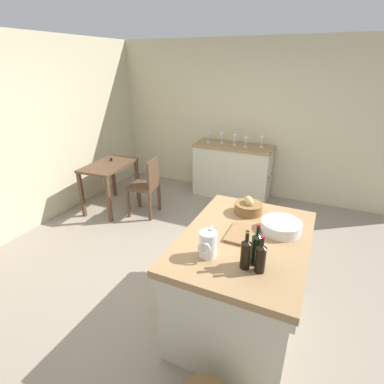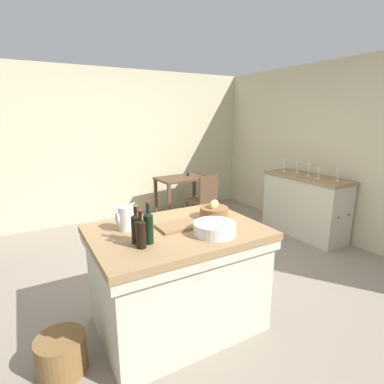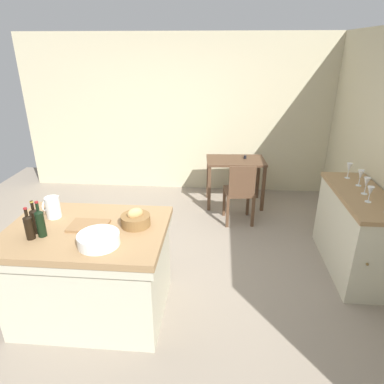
# 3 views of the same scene
# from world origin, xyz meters

# --- Properties ---
(ground_plane) EXTENTS (6.76, 6.76, 0.00)m
(ground_plane) POSITION_xyz_m (0.00, 0.00, 0.00)
(ground_plane) COLOR gray
(wall_back) EXTENTS (5.32, 0.12, 2.60)m
(wall_back) POSITION_xyz_m (0.00, 2.60, 1.30)
(wall_back) COLOR beige
(wall_back) RESTS_ON ground
(wall_right) EXTENTS (0.12, 5.20, 2.60)m
(wall_right) POSITION_xyz_m (2.60, 0.00, 1.30)
(wall_right) COLOR beige
(wall_right) RESTS_ON ground
(island_table) EXTENTS (1.40, 1.01, 0.91)m
(island_table) POSITION_xyz_m (-0.43, -0.66, 0.49)
(island_table) COLOR #99754C
(island_table) RESTS_ON ground
(side_cabinet) EXTENTS (0.52, 1.35, 0.93)m
(side_cabinet) POSITION_xyz_m (2.26, 0.28, 0.47)
(side_cabinet) COLOR #99754C
(side_cabinet) RESTS_ON ground
(writing_desk) EXTENTS (0.94, 0.62, 0.81)m
(writing_desk) POSITION_xyz_m (0.98, 1.91, 0.63)
(writing_desk) COLOR #513826
(writing_desk) RESTS_ON ground
(wooden_chair) EXTENTS (0.45, 0.45, 0.91)m
(wooden_chair) POSITION_xyz_m (1.03, 1.26, 0.50)
(wooden_chair) COLOR #513826
(wooden_chair) RESTS_ON ground
(pitcher) EXTENTS (0.17, 0.13, 0.24)m
(pitcher) POSITION_xyz_m (-0.80, -0.47, 1.01)
(pitcher) COLOR white
(pitcher) RESTS_ON island_table
(wash_bowl) EXTENTS (0.34, 0.34, 0.10)m
(wash_bowl) POSITION_xyz_m (-0.22, -0.91, 0.96)
(wash_bowl) COLOR white
(wash_bowl) RESTS_ON island_table
(bread_basket) EXTENTS (0.26, 0.26, 0.17)m
(bread_basket) POSITION_xyz_m (0.00, -0.57, 0.97)
(bread_basket) COLOR brown
(bread_basket) RESTS_ON island_table
(cutting_board) EXTENTS (0.33, 0.24, 0.02)m
(cutting_board) POSITION_xyz_m (-0.41, -0.63, 0.92)
(cutting_board) COLOR olive
(cutting_board) RESTS_ON island_table
(wine_bottle_dark) EXTENTS (0.07, 0.07, 0.32)m
(wine_bottle_dark) POSITION_xyz_m (-0.74, -0.81, 1.04)
(wine_bottle_dark) COLOR black
(wine_bottle_dark) RESTS_ON island_table
(wine_bottle_amber) EXTENTS (0.07, 0.07, 0.29)m
(wine_bottle_amber) POSITION_xyz_m (-0.81, -0.76, 1.03)
(wine_bottle_amber) COLOR black
(wine_bottle_amber) RESTS_ON island_table
(wine_bottle_green) EXTENTS (0.07, 0.07, 0.28)m
(wine_bottle_green) POSITION_xyz_m (-0.81, -0.86, 1.02)
(wine_bottle_green) COLOR black
(wine_bottle_green) RESTS_ON island_table
(wine_glass_far_left) EXTENTS (0.07, 0.07, 0.19)m
(wine_glass_far_left) POSITION_xyz_m (2.32, -0.18, 1.06)
(wine_glass_far_left) COLOR white
(wine_glass_far_left) RESTS_ON side_cabinet
(wine_glass_left) EXTENTS (0.07, 0.07, 0.17)m
(wine_glass_left) POSITION_xyz_m (2.23, 0.06, 1.05)
(wine_glass_left) COLOR white
(wine_glass_left) RESTS_ON side_cabinet
(wine_glass_middle) EXTENTS (0.07, 0.07, 0.19)m
(wine_glass_middle) POSITION_xyz_m (2.27, 0.27, 1.06)
(wine_glass_middle) COLOR white
(wine_glass_middle) RESTS_ON side_cabinet
(wine_glass_right) EXTENTS (0.07, 0.07, 0.18)m
(wine_glass_right) POSITION_xyz_m (2.30, 0.50, 1.06)
(wine_glass_right) COLOR white
(wine_glass_right) RESTS_ON side_cabinet
(wine_glass_far_right) EXTENTS (0.07, 0.07, 0.19)m
(wine_glass_far_right) POSITION_xyz_m (2.25, 0.74, 1.06)
(wine_glass_far_right) COLOR white
(wine_glass_far_right) RESTS_ON side_cabinet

